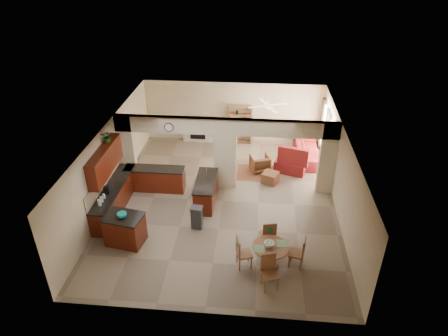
# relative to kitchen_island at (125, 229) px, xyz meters

# --- Properties ---
(floor) EXTENTS (10.00, 10.00, 0.00)m
(floor) POSITION_rel_kitchen_island_xyz_m (2.80, 2.50, -0.50)
(floor) COLOR #84735B
(floor) RESTS_ON ground
(ceiling) EXTENTS (10.00, 10.00, 0.00)m
(ceiling) POSITION_rel_kitchen_island_xyz_m (2.80, 2.50, 2.30)
(ceiling) COLOR white
(ceiling) RESTS_ON wall_back
(wall_back) EXTENTS (8.00, 0.00, 8.00)m
(wall_back) POSITION_rel_kitchen_island_xyz_m (2.80, 7.50, 0.90)
(wall_back) COLOR beige
(wall_back) RESTS_ON floor
(wall_front) EXTENTS (8.00, 0.00, 8.00)m
(wall_front) POSITION_rel_kitchen_island_xyz_m (2.80, -2.50, 0.90)
(wall_front) COLOR beige
(wall_front) RESTS_ON floor
(wall_left) EXTENTS (0.00, 10.00, 10.00)m
(wall_left) POSITION_rel_kitchen_island_xyz_m (-1.20, 2.50, 0.90)
(wall_left) COLOR beige
(wall_left) RESTS_ON floor
(wall_right) EXTENTS (0.00, 10.00, 10.00)m
(wall_right) POSITION_rel_kitchen_island_xyz_m (6.80, 2.50, 0.90)
(wall_right) COLOR beige
(wall_right) RESTS_ON floor
(partition_left_pier) EXTENTS (0.60, 0.25, 2.80)m
(partition_left_pier) POSITION_rel_kitchen_island_xyz_m (-0.90, 3.50, 0.90)
(partition_left_pier) COLOR beige
(partition_left_pier) RESTS_ON floor
(partition_center_pier) EXTENTS (0.80, 0.25, 2.20)m
(partition_center_pier) POSITION_rel_kitchen_island_xyz_m (2.80, 3.50, 0.60)
(partition_center_pier) COLOR beige
(partition_center_pier) RESTS_ON floor
(partition_right_pier) EXTENTS (0.60, 0.25, 2.80)m
(partition_right_pier) POSITION_rel_kitchen_island_xyz_m (6.50, 3.50, 0.90)
(partition_right_pier) COLOR beige
(partition_right_pier) RESTS_ON floor
(partition_header) EXTENTS (8.00, 0.25, 0.60)m
(partition_header) POSITION_rel_kitchen_island_xyz_m (2.80, 3.50, 2.00)
(partition_header) COLOR beige
(partition_header) RESTS_ON partition_center_pier
(kitchen_counter) EXTENTS (2.52, 3.29, 1.48)m
(kitchen_counter) POSITION_rel_kitchen_island_xyz_m (-0.46, 2.25, -0.04)
(kitchen_counter) COLOR #471A08
(kitchen_counter) RESTS_ON floor
(upper_cabinets) EXTENTS (0.35, 2.40, 0.90)m
(upper_cabinets) POSITION_rel_kitchen_island_xyz_m (-1.02, 1.70, 1.42)
(upper_cabinets) COLOR #471A08
(upper_cabinets) RESTS_ON wall_left
(peninsula) EXTENTS (0.70, 1.85, 0.91)m
(peninsula) POSITION_rel_kitchen_island_xyz_m (2.20, 2.39, -0.04)
(peninsula) COLOR #471A08
(peninsula) RESTS_ON floor
(wall_clock) EXTENTS (0.34, 0.03, 0.34)m
(wall_clock) POSITION_rel_kitchen_island_xyz_m (0.80, 3.35, 1.95)
(wall_clock) COLOR #482618
(wall_clock) RESTS_ON partition_header
(rug) EXTENTS (1.60, 1.30, 0.01)m
(rug) POSITION_rel_kitchen_island_xyz_m (4.00, 4.60, -0.50)
(rug) COLOR brown
(rug) RESTS_ON floor
(fireplace) EXTENTS (1.60, 0.35, 1.20)m
(fireplace) POSITION_rel_kitchen_island_xyz_m (1.20, 7.33, 0.11)
(fireplace) COLOR beige
(fireplace) RESTS_ON floor
(shelving_unit) EXTENTS (1.00, 0.32, 1.80)m
(shelving_unit) POSITION_rel_kitchen_island_xyz_m (3.15, 7.32, 0.40)
(shelving_unit) COLOR brown
(shelving_unit) RESTS_ON floor
(window_a) EXTENTS (0.02, 0.90, 1.90)m
(window_a) POSITION_rel_kitchen_island_xyz_m (6.77, 4.80, 0.70)
(window_a) COLOR white
(window_a) RESTS_ON wall_right
(window_b) EXTENTS (0.02, 0.90, 1.90)m
(window_b) POSITION_rel_kitchen_island_xyz_m (6.77, 6.50, 0.70)
(window_b) COLOR white
(window_b) RESTS_ON wall_right
(glazed_door) EXTENTS (0.02, 0.70, 2.10)m
(glazed_door) POSITION_rel_kitchen_island_xyz_m (6.77, 5.65, 0.55)
(glazed_door) COLOR white
(glazed_door) RESTS_ON wall_right
(drape_a_left) EXTENTS (0.10, 0.28, 2.30)m
(drape_a_left) POSITION_rel_kitchen_island_xyz_m (6.73, 4.20, 0.70)
(drape_a_left) COLOR #3E1B19
(drape_a_left) RESTS_ON wall_right
(drape_a_right) EXTENTS (0.10, 0.28, 2.30)m
(drape_a_right) POSITION_rel_kitchen_island_xyz_m (6.73, 5.40, 0.70)
(drape_a_right) COLOR #3E1B19
(drape_a_right) RESTS_ON wall_right
(drape_b_left) EXTENTS (0.10, 0.28, 2.30)m
(drape_b_left) POSITION_rel_kitchen_island_xyz_m (6.73, 5.90, 0.70)
(drape_b_left) COLOR #3E1B19
(drape_b_left) RESTS_ON wall_right
(drape_b_right) EXTENTS (0.10, 0.28, 2.30)m
(drape_b_right) POSITION_rel_kitchen_island_xyz_m (6.73, 7.10, 0.70)
(drape_b_right) COLOR #3E1B19
(drape_b_right) RESTS_ON wall_right
(ceiling_fan) EXTENTS (1.00, 1.00, 0.10)m
(ceiling_fan) POSITION_rel_kitchen_island_xyz_m (4.30, 5.50, 2.06)
(ceiling_fan) COLOR white
(ceiling_fan) RESTS_ON ceiling
(kitchen_island) EXTENTS (1.28, 1.01, 1.00)m
(kitchen_island) POSITION_rel_kitchen_island_xyz_m (0.00, 0.00, 0.00)
(kitchen_island) COLOR #471A08
(kitchen_island) RESTS_ON floor
(teal_bowl) EXTENTS (0.29, 0.29, 0.14)m
(teal_bowl) POSITION_rel_kitchen_island_xyz_m (-0.01, -0.04, 0.56)
(teal_bowl) COLOR #138275
(teal_bowl) RESTS_ON kitchen_island
(trash_can) EXTENTS (0.37, 0.32, 0.73)m
(trash_can) POSITION_rel_kitchen_island_xyz_m (2.09, 0.93, -0.14)
(trash_can) COLOR #2B2B2D
(trash_can) RESTS_ON floor
(dining_table) EXTENTS (1.04, 1.04, 0.71)m
(dining_table) POSITION_rel_kitchen_island_xyz_m (4.45, -0.62, -0.02)
(dining_table) COLOR brown
(dining_table) RESTS_ON floor
(fruit_bowl) EXTENTS (0.28, 0.28, 0.15)m
(fruit_bowl) POSITION_rel_kitchen_island_xyz_m (4.40, -0.62, 0.28)
(fruit_bowl) COLOR #69AA24
(fruit_bowl) RESTS_ON dining_table
(sofa) EXTENTS (2.58, 1.06, 0.75)m
(sofa) POSITION_rel_kitchen_island_xyz_m (6.10, 6.05, -0.13)
(sofa) COLOR maroon
(sofa) RESTS_ON floor
(chaise) EXTENTS (1.45, 1.31, 0.48)m
(chaise) POSITION_rel_kitchen_island_xyz_m (5.37, 4.98, -0.26)
(chaise) COLOR maroon
(chaise) RESTS_ON floor
(armchair) EXTENTS (0.91, 0.92, 0.67)m
(armchair) POSITION_rel_kitchen_island_xyz_m (4.09, 4.83, -0.17)
(armchair) COLOR maroon
(armchair) RESTS_ON floor
(ottoman) EXTENTS (0.73, 0.73, 0.41)m
(ottoman) POSITION_rel_kitchen_island_xyz_m (4.51, 3.97, -0.30)
(ottoman) COLOR maroon
(ottoman) RESTS_ON floor
(plant) EXTENTS (0.40, 0.35, 0.40)m
(plant) POSITION_rel_kitchen_island_xyz_m (-1.02, 2.19, 2.07)
(plant) COLOR #1F4E14
(plant) RESTS_ON upper_cabinets
(chair_north) EXTENTS (0.49, 0.49, 1.02)m
(chair_north) POSITION_rel_kitchen_island_xyz_m (4.41, 0.10, 0.05)
(chair_north) COLOR brown
(chair_north) RESTS_ON floor
(chair_east) EXTENTS (0.51, 0.51, 1.02)m
(chair_east) POSITION_rel_kitchen_island_xyz_m (5.28, -0.58, 0.05)
(chair_east) COLOR brown
(chair_east) RESTS_ON floor
(chair_south) EXTENTS (0.52, 0.52, 1.02)m
(chair_south) POSITION_rel_kitchen_island_xyz_m (4.41, -1.38, 0.05)
(chair_south) COLOR brown
(chair_south) RESTS_ON floor
(chair_west) EXTENTS (0.52, 0.52, 1.02)m
(chair_west) POSITION_rel_kitchen_island_xyz_m (3.63, -0.74, 0.05)
(chair_west) COLOR brown
(chair_west) RESTS_ON floor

